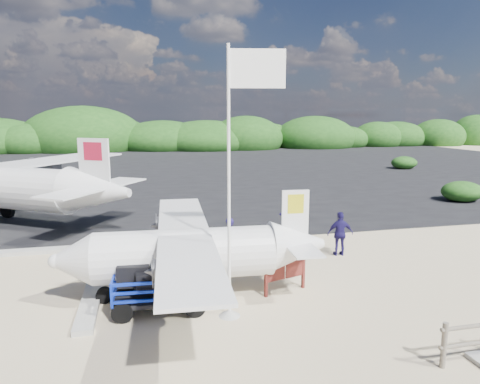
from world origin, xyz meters
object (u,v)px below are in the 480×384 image
(flagpole, at_px, (229,316))
(aircraft_large, at_px, (329,174))
(crew_a, at_px, (229,240))
(crew_b, at_px, (287,215))
(signboard, at_px, (285,292))
(crew_c, at_px, (340,234))
(aircraft_small, at_px, (109,165))
(baggage_cart, at_px, (160,311))

(flagpole, distance_m, aircraft_large, 28.44)
(crew_a, xyz_separation_m, crew_b, (3.24, 3.06, 0.05))
(aircraft_large, bearing_deg, signboard, 95.13)
(signboard, bearing_deg, crew_a, 93.25)
(crew_c, bearing_deg, flagpole, 46.86)
(crew_b, height_order, aircraft_large, aircraft_large)
(signboard, xyz_separation_m, crew_c, (3.11, 2.80, 0.83))
(aircraft_small, bearing_deg, crew_c, 111.21)
(signboard, xyz_separation_m, crew_a, (-1.09, 2.99, 0.82))
(baggage_cart, relative_size, crew_a, 1.57)
(crew_b, bearing_deg, crew_c, 87.89)
(crew_a, distance_m, aircraft_large, 24.51)
(baggage_cart, relative_size, aircraft_large, 0.14)
(baggage_cart, height_order, crew_a, crew_a)
(signboard, height_order, aircraft_small, aircraft_small)
(baggage_cart, distance_m, crew_a, 4.35)
(aircraft_large, xyz_separation_m, aircraft_small, (-19.65, 11.55, 0.00))
(flagpole, bearing_deg, crew_a, 78.66)
(crew_a, distance_m, crew_c, 4.20)
(crew_c, bearing_deg, crew_a, 6.25)
(crew_a, xyz_separation_m, aircraft_small, (-6.39, 32.14, -0.82))
(baggage_cart, distance_m, signboard, 3.71)
(flagpole, xyz_separation_m, crew_a, (0.82, 4.11, 0.82))
(signboard, distance_m, aircraft_small, 35.91)
(baggage_cart, distance_m, crew_c, 7.56)
(flagpole, relative_size, crew_c, 4.11)
(crew_a, height_order, aircraft_large, aircraft_large)
(crew_b, xyz_separation_m, aircraft_small, (-9.63, 29.08, -0.86))
(crew_a, relative_size, aircraft_small, 0.20)
(signboard, xyz_separation_m, crew_b, (2.15, 6.04, 0.86))
(baggage_cart, xyz_separation_m, flagpole, (1.77, -0.72, 0.00))
(baggage_cart, distance_m, flagpole, 1.91)
(signboard, bearing_deg, baggage_cart, 169.62)
(signboard, relative_size, crew_c, 0.91)
(flagpole, relative_size, aircraft_large, 0.38)
(crew_a, distance_m, crew_b, 4.45)
(baggage_cart, bearing_deg, flagpole, -18.89)
(signboard, relative_size, crew_a, 0.93)
(signboard, distance_m, crew_c, 4.26)
(crew_c, height_order, aircraft_large, aircraft_large)
(signboard, relative_size, crew_b, 0.88)
(crew_b, bearing_deg, baggage_cart, 29.40)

